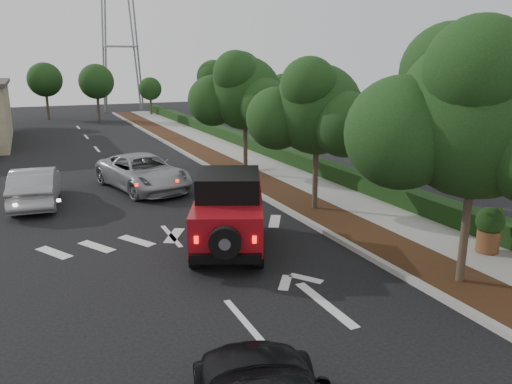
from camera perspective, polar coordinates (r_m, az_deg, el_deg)
ground at (r=11.02m, az=-1.23°, el=-14.67°), size 120.00×120.00×0.00m
curb at (r=23.07m, az=-2.50°, el=1.30°), size 0.20×70.00×0.15m
planting_strip at (r=23.46m, az=-0.24°, el=1.50°), size 1.80×70.00×0.12m
sidewalk at (r=24.28m, az=3.86°, el=1.92°), size 2.00×70.00×0.12m
hedge at (r=24.89m, az=6.72°, el=2.97°), size 0.80×70.00×0.80m
transmission_tower at (r=57.92m, az=-14.81°, el=8.82°), size 7.00×4.00×28.00m
street_tree_near at (r=13.65m, az=22.17°, el=-9.78°), size 3.80×3.80×5.92m
street_tree_mid at (r=18.76m, az=6.68°, el=-2.17°), size 3.20×3.20×5.32m
street_tree_far at (r=24.37m, az=-1.20°, el=1.85°), size 3.40×3.40×5.62m
red_jeep at (r=14.79m, az=-3.12°, el=-2.07°), size 3.42×4.61×2.25m
silver_suv_ahead at (r=22.22m, az=-12.79°, el=2.21°), size 3.69×5.83×1.50m
silver_sedan_oncoming at (r=21.08m, az=-23.90°, el=0.62°), size 2.06×4.65×1.48m
terracotta_planter at (r=15.60m, az=25.16°, el=-3.42°), size 0.79×0.79×1.38m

